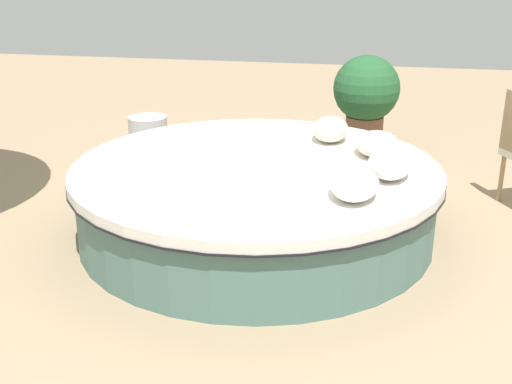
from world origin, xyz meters
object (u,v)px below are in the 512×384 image
Objects in this scene: throw_pillow_2 at (377,144)px; throw_pillow_0 at (354,183)px; throw_pillow_3 at (330,129)px; throw_pillow_1 at (389,164)px; side_table at (149,138)px; round_bed at (256,198)px; planter at (366,96)px.

throw_pillow_0 is at bearing -7.49° from throw_pillow_2.
throw_pillow_1 is at bearing 30.93° from throw_pillow_3.
throw_pillow_2 is 2.66m from side_table.
round_bed is at bearing -33.15° from throw_pillow_3.
round_bed is at bearing 42.18° from side_table.
throw_pillow_0 is 2.78m from planter.
throw_pillow_2 reaches higher than side_table.
throw_pillow_0 is 1.04× the size of throw_pillow_2.
throw_pillow_1 is 1.02× the size of throw_pillow_2.
throw_pillow_1 is at bearing 85.79° from round_bed.
throw_pillow_2 is at bearing 4.87° from planter.
throw_pillow_0 is 1.02× the size of throw_pillow_1.
planter is at bearing 171.07° from throw_pillow_3.
round_bed is at bearing -17.76° from planter.
planter is (-1.52, 0.24, -0.03)m from throw_pillow_3.
throw_pillow_3 is 1.53m from planter.
planter is (-2.33, -0.25, -0.02)m from throw_pillow_1.
throw_pillow_3 is at bearing -128.12° from throw_pillow_2.
throw_pillow_0 is at bearing 55.26° from round_bed.
side_table is at bearing -137.82° from round_bed.
throw_pillow_3 is at bearing -149.07° from throw_pillow_1.
throw_pillow_0 is at bearing 11.93° from throw_pillow_3.
throw_pillow_1 is 0.52m from throw_pillow_2.
round_bed is 0.98m from throw_pillow_0.
side_table is at bearing -114.17° from throw_pillow_3.
planter is 2.33× the size of side_table.
throw_pillow_0 is 3.12m from side_table.
throw_pillow_0 is (0.52, 0.75, 0.36)m from round_bed.
throw_pillow_1 reaches higher than throw_pillow_0.
throw_pillow_2 is 1.83m from planter.
throw_pillow_2 is 1.17× the size of throw_pillow_3.
throw_pillow_0 is 0.50× the size of planter.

